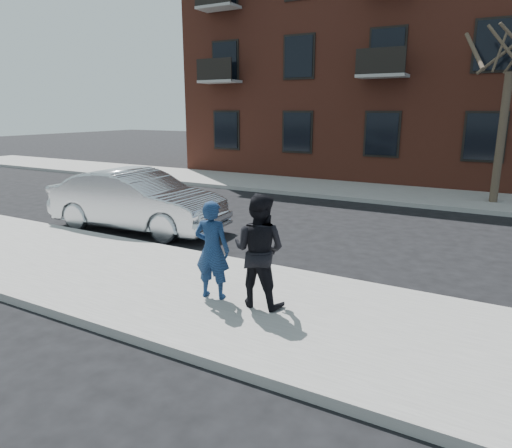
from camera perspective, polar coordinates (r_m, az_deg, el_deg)
The scene contains 9 objects.
ground at distance 8.51m, azimuth -8.61°, elevation -8.04°, with size 100.00×100.00×0.00m, color black.
near_sidewalk at distance 8.30m, azimuth -9.69°, elevation -8.10°, with size 50.00×3.50×0.15m, color gray.
near_curb at distance 9.67m, azimuth -2.99°, elevation -4.67°, with size 50.00×0.10×0.15m, color #999691.
far_sidewalk at distance 18.37m, azimuth 13.39°, elevation 3.99°, with size 50.00×3.50×0.15m, color gray.
far_curb at distance 16.67m, azimuth 11.66°, elevation 3.08°, with size 50.00×0.10×0.15m, color #999691.
apartment_building at distance 24.53m, azimuth 23.77°, elevation 19.96°, with size 24.30×10.30×12.30m.
silver_sedan at distance 12.69m, azimuth -14.65°, elevation 2.87°, with size 1.72×4.92×1.62m, color #B7BABF.
man_hoodie at distance 7.47m, azimuth -5.51°, elevation -3.24°, with size 0.66×0.52×1.64m.
man_peacoat at distance 7.13m, azimuth 0.37°, elevation -3.31°, with size 0.91×0.73×1.81m.
Camera 1 is at (4.91, -6.18, 3.19)m, focal length 32.00 mm.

